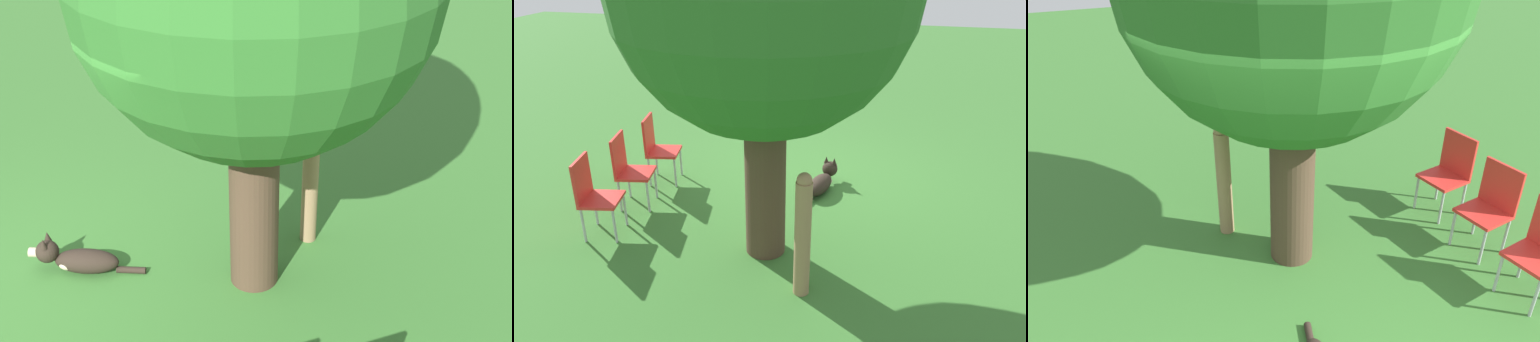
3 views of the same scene
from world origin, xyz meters
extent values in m
plane|color=#38702D|center=(0.00, 0.00, 0.00)|extent=(30.00, 30.00, 0.00)
cylinder|color=#4C3828|center=(0.21, 1.52, 1.01)|extent=(0.43, 0.43, 2.03)
ellipsoid|color=#2D231C|center=(-0.17, 0.01, 0.11)|extent=(0.40, 0.65, 0.23)
ellipsoid|color=#C6B293|center=(-0.21, -0.15, 0.10)|extent=(0.26, 0.26, 0.14)
sphere|color=#2D231C|center=(-0.26, -0.34, 0.20)|extent=(0.26, 0.26, 0.22)
cylinder|color=#C6B293|center=(-0.29, -0.46, 0.19)|extent=(0.11, 0.12, 0.09)
cone|color=#2D231C|center=(-0.20, -0.35, 0.33)|extent=(0.07, 0.07, 0.10)
cone|color=#2D231C|center=(-0.32, -0.32, 0.33)|extent=(0.07, 0.07, 0.10)
cylinder|color=#2D231C|center=(-0.07, 0.41, 0.03)|extent=(0.13, 0.28, 0.06)
cylinder|color=#937551|center=(-0.30, 2.16, 0.60)|extent=(0.16, 0.16, 1.21)
sphere|color=#937551|center=(-0.30, 2.16, 1.23)|extent=(0.14, 0.14, 0.14)
cube|color=red|center=(2.02, 0.17, 0.45)|extent=(0.50, 0.51, 0.04)
cube|color=red|center=(2.21, 0.20, 0.71)|extent=(0.11, 0.44, 0.49)
cylinder|color=#B7B7BC|center=(1.88, -0.06, 0.21)|extent=(0.03, 0.03, 0.43)
cylinder|color=#B7B7BC|center=(1.81, 0.32, 0.21)|extent=(0.03, 0.03, 0.43)
cylinder|color=#B7B7BC|center=(2.23, 0.01, 0.21)|extent=(0.03, 0.03, 0.43)
cylinder|color=#B7B7BC|center=(2.16, 0.39, 0.21)|extent=(0.03, 0.03, 0.43)
cube|color=red|center=(2.07, 0.90, 0.45)|extent=(0.50, 0.51, 0.04)
cube|color=red|center=(2.26, 0.94, 0.71)|extent=(0.11, 0.44, 0.49)
cylinder|color=#B7B7BC|center=(1.93, 0.68, 0.21)|extent=(0.03, 0.03, 0.43)
cylinder|color=#B7B7BC|center=(1.85, 1.05, 0.21)|extent=(0.03, 0.03, 0.43)
cylinder|color=#B7B7BC|center=(2.28, 0.75, 0.21)|extent=(0.03, 0.03, 0.43)
cylinder|color=#B7B7BC|center=(2.21, 1.12, 0.21)|extent=(0.03, 0.03, 0.43)
cube|color=red|center=(2.12, 1.64, 0.45)|extent=(0.50, 0.51, 0.04)
cube|color=red|center=(2.31, 1.67, 0.71)|extent=(0.11, 0.44, 0.49)
cylinder|color=#B7B7BC|center=(1.98, 1.42, 0.21)|extent=(0.03, 0.03, 0.43)
cylinder|color=#B7B7BC|center=(1.90, 1.79, 0.21)|extent=(0.03, 0.03, 0.43)
cylinder|color=#B7B7BC|center=(2.33, 1.48, 0.21)|extent=(0.03, 0.03, 0.43)
cylinder|color=#B7B7BC|center=(2.26, 1.86, 0.21)|extent=(0.03, 0.03, 0.43)
camera|label=1|loc=(5.31, 0.60, 4.16)|focal=50.00mm
camera|label=2|loc=(-0.93, 6.06, 3.18)|focal=35.00mm
camera|label=3|loc=(-1.34, -2.28, 3.34)|focal=35.00mm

